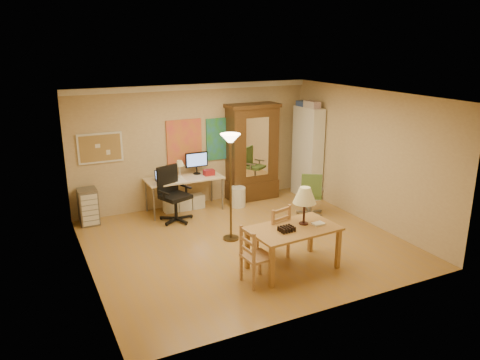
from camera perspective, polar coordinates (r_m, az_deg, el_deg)
name	(u,v)px	position (r m, az deg, el deg)	size (l,w,h in m)	color
floor	(244,243)	(8.74, 0.55, -7.66)	(5.50, 5.50, 0.00)	#A97B3C
crown_molding	(194,87)	(10.26, -5.68, 11.23)	(5.50, 0.08, 0.12)	white
corkboard	(100,148)	(9.93, -16.67, 3.76)	(0.90, 0.04, 0.62)	tan
art_panel_left	(184,142)	(10.37, -6.80, 4.59)	(0.80, 0.04, 1.00)	gold
art_panel_right	(222,139)	(10.69, -2.24, 5.07)	(0.75, 0.04, 0.95)	teal
dining_table	(298,218)	(7.60, 7.04, -4.67)	(1.48, 0.95, 1.34)	brown
ladder_chair_back	(274,234)	(8.01, 4.20, -6.53)	(0.54, 0.53, 0.97)	#A2704A
ladder_chair_left	(255,257)	(7.22, 1.89, -9.40)	(0.44, 0.46, 0.92)	#A2704A
torchiere_lamp	(230,156)	(8.38, -1.17, 2.96)	(0.37, 0.37, 2.01)	#43321B
computer_desk	(185,190)	(10.30, -6.71, -1.22)	(1.64, 0.72, 1.24)	beige
office_chair_black	(175,207)	(9.76, -7.98, -3.22)	(0.71, 0.71, 1.15)	black
office_chair_green	(310,204)	(10.09, 8.59, -2.88)	(0.60, 0.60, 0.96)	slate
drawer_cart	(88,207)	(9.96, -17.99, -3.11)	(0.37, 0.44, 0.73)	slate
armoire	(252,158)	(10.87, 1.48, 2.67)	(1.21, 0.58, 2.23)	#311E0D
bookshelf	(307,153)	(11.10, 8.22, 3.29)	(0.32, 0.85, 2.13)	white
wastebin	(238,197)	(10.51, -0.29, -2.06)	(0.36, 0.36, 0.45)	silver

